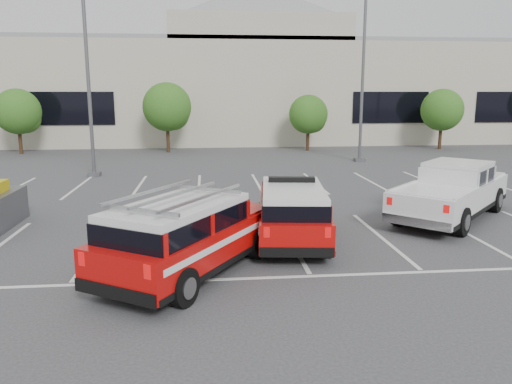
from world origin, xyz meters
The scene contains 12 objects.
ground centered at (0.00, 0.00, 0.00)m, with size 120.00×120.00×0.00m, color #373739.
stall_markings centered at (0.00, 4.50, 0.01)m, with size 23.00×15.00×0.01m, color silver.
convention_building centered at (0.18, 31.86, 4.72)m, with size 60.00×16.99×13.20m.
tree_left centered at (-14.91, 22.05, 2.77)m, with size 3.07×3.07×4.42m.
tree_mid_left centered at (-4.91, 22.05, 3.04)m, with size 3.37×3.37×4.85m.
tree_mid_right centered at (5.09, 22.05, 2.50)m, with size 2.77×2.77×3.99m.
tree_right centered at (15.09, 22.05, 2.77)m, with size 3.07×3.07×4.42m.
light_pole_left centered at (-8.00, 12.00, 5.19)m, with size 0.90×0.60×10.24m.
light_pole_mid centered at (7.00, 16.00, 5.19)m, with size 0.90×0.60×10.24m.
fire_chief_suv centered at (0.05, 0.06, 0.72)m, with size 2.40×5.19×1.76m.
white_pickup centered at (5.81, 2.04, 0.74)m, with size 5.73×5.77×1.86m.
ladder_suv centered at (-2.82, -2.42, 0.80)m, with size 4.42×5.38×2.01m.
Camera 1 is at (-2.35, -13.57, 4.18)m, focal length 35.00 mm.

